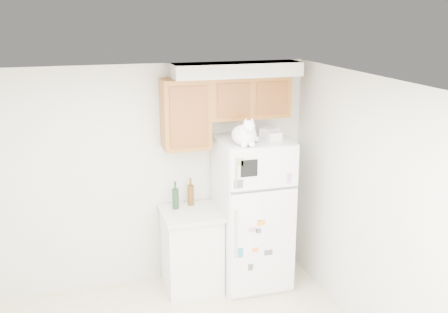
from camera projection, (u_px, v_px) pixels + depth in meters
name	position (u px, v px, depth m)	size (l,w,h in m)	color
room_shell	(183.00, 192.00, 4.09)	(3.84, 4.04, 2.52)	beige
refrigerator	(252.00, 213.00, 5.87)	(0.76, 0.78, 1.70)	white
base_counter	(192.00, 249.00, 5.85)	(0.64, 0.64, 0.92)	white
cat	(245.00, 134.00, 5.35)	(0.30, 0.45, 0.31)	white
storage_box_back	(269.00, 133.00, 5.71)	(0.18, 0.13, 0.10)	white
storage_box_front	(274.00, 136.00, 5.57)	(0.15, 0.11, 0.09)	white
bottle_green	(175.00, 195.00, 5.76)	(0.07, 0.07, 0.31)	#19381E
bottle_amber	(191.00, 192.00, 5.87)	(0.07, 0.07, 0.32)	#593814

